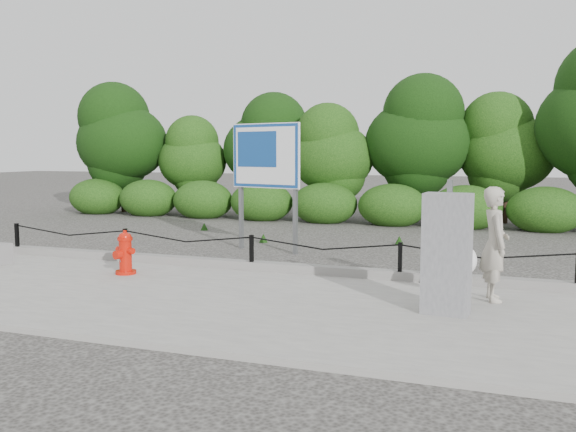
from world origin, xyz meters
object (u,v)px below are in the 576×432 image
(fire_hydrant, at_px, (125,253))
(utility_cabinet, at_px, (447,254))
(pedestrian, at_px, (493,245))
(advertising_sign, at_px, (266,162))

(fire_hydrant, xyz_separation_m, utility_cabinet, (5.17, -0.76, 0.40))
(pedestrian, height_order, utility_cabinet, utility_cabinet)
(advertising_sign, bearing_deg, fire_hydrant, -94.42)
(pedestrian, relative_size, advertising_sign, 0.58)
(utility_cabinet, bearing_deg, advertising_sign, 140.66)
(pedestrian, bearing_deg, advertising_sign, 41.85)
(pedestrian, height_order, advertising_sign, advertising_sign)
(fire_hydrant, bearing_deg, pedestrian, 17.28)
(fire_hydrant, distance_m, utility_cabinet, 5.24)
(fire_hydrant, bearing_deg, utility_cabinet, 7.60)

